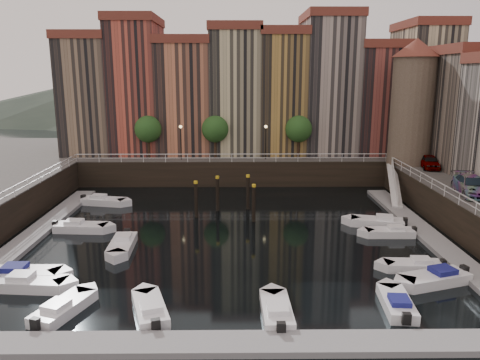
{
  "coord_description": "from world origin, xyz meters",
  "views": [
    {
      "loc": [
        0.42,
        -37.55,
        13.18
      ],
      "look_at": [
        0.84,
        4.0,
        3.61
      ],
      "focal_mm": 35.0,
      "sensor_mm": 36.0,
      "label": 1
    }
  ],
  "objects_px": {
    "corner_tower": "(412,100)",
    "boat_left_3": "(80,227)",
    "boat_left_0": "(29,283)",
    "boat_left_1": "(23,274)",
    "car_a": "(429,163)",
    "car_c": "(471,187)",
    "gangway": "(394,183)",
    "mooring_pilings": "(229,198)"
  },
  "relations": [
    {
      "from": "corner_tower",
      "to": "boat_left_3",
      "type": "xyz_separation_m",
      "value": [
        -32.81,
        -14.11,
        -9.84
      ]
    },
    {
      "from": "boat_left_0",
      "to": "boat_left_1",
      "type": "distance_m",
      "value": 1.62
    },
    {
      "from": "boat_left_3",
      "to": "boat_left_1",
      "type": "bearing_deg",
      "value": -89.58
    },
    {
      "from": "boat_left_3",
      "to": "car_a",
      "type": "bearing_deg",
      "value": 22.3
    },
    {
      "from": "boat_left_0",
      "to": "car_c",
      "type": "height_order",
      "value": "car_c"
    },
    {
      "from": "boat_left_1",
      "to": "car_c",
      "type": "height_order",
      "value": "car_c"
    },
    {
      "from": "corner_tower",
      "to": "gangway",
      "type": "distance_m",
      "value": 9.86
    },
    {
      "from": "mooring_pilings",
      "to": "boat_left_3",
      "type": "relative_size",
      "value": 1.21
    },
    {
      "from": "gangway",
      "to": "boat_left_3",
      "type": "distance_m",
      "value": 31.46
    },
    {
      "from": "gangway",
      "to": "boat_left_1",
      "type": "relative_size",
      "value": 1.72
    },
    {
      "from": "boat_left_3",
      "to": "corner_tower",
      "type": "bearing_deg",
      "value": 27.34
    },
    {
      "from": "car_c",
      "to": "boat_left_0",
      "type": "bearing_deg",
      "value": -152.54
    },
    {
      "from": "gangway",
      "to": "car_a",
      "type": "relative_size",
      "value": 1.96
    },
    {
      "from": "gangway",
      "to": "boat_left_1",
      "type": "distance_m",
      "value": 36.08
    },
    {
      "from": "car_a",
      "to": "mooring_pilings",
      "type": "bearing_deg",
      "value": -151.94
    },
    {
      "from": "car_a",
      "to": "car_c",
      "type": "xyz_separation_m",
      "value": [
        -0.95,
        -11.07,
        0.07
      ]
    },
    {
      "from": "mooring_pilings",
      "to": "car_a",
      "type": "height_order",
      "value": "car_a"
    },
    {
      "from": "boat_left_1",
      "to": "boat_left_3",
      "type": "distance_m",
      "value": 9.58
    },
    {
      "from": "corner_tower",
      "to": "car_c",
      "type": "xyz_separation_m",
      "value": [
        0.36,
        -13.94,
        -6.4
      ]
    },
    {
      "from": "boat_left_0",
      "to": "car_a",
      "type": "height_order",
      "value": "car_a"
    },
    {
      "from": "mooring_pilings",
      "to": "boat_left_0",
      "type": "height_order",
      "value": "mooring_pilings"
    },
    {
      "from": "boat_left_1",
      "to": "corner_tower",
      "type": "bearing_deg",
      "value": 35.35
    },
    {
      "from": "boat_left_0",
      "to": "boat_left_3",
      "type": "bearing_deg",
      "value": 96.75
    },
    {
      "from": "corner_tower",
      "to": "boat_left_3",
      "type": "relative_size",
      "value": 2.94
    },
    {
      "from": "gangway",
      "to": "car_a",
      "type": "distance_m",
      "value": 4.86
    },
    {
      "from": "car_a",
      "to": "boat_left_3",
      "type": "bearing_deg",
      "value": -150.65
    },
    {
      "from": "corner_tower",
      "to": "gangway",
      "type": "relative_size",
      "value": 1.66
    },
    {
      "from": "boat_left_0",
      "to": "car_a",
      "type": "distance_m",
      "value": 40.5
    },
    {
      "from": "boat_left_1",
      "to": "boat_left_3",
      "type": "relative_size",
      "value": 1.03
    },
    {
      "from": "gangway",
      "to": "boat_left_3",
      "type": "xyz_separation_m",
      "value": [
        -29.91,
        -9.61,
        -1.56
      ]
    },
    {
      "from": "boat_left_0",
      "to": "mooring_pilings",
      "type": "bearing_deg",
      "value": 56.69
    },
    {
      "from": "corner_tower",
      "to": "car_c",
      "type": "height_order",
      "value": "corner_tower"
    },
    {
      "from": "corner_tower",
      "to": "car_a",
      "type": "height_order",
      "value": "corner_tower"
    },
    {
      "from": "boat_left_3",
      "to": "car_a",
      "type": "height_order",
      "value": "car_a"
    },
    {
      "from": "boat_left_0",
      "to": "car_c",
      "type": "bearing_deg",
      "value": 23.5
    },
    {
      "from": "boat_left_1",
      "to": "mooring_pilings",
      "type": "bearing_deg",
      "value": 47.21
    },
    {
      "from": "mooring_pilings",
      "to": "boat_left_0",
      "type": "relative_size",
      "value": 1.18
    },
    {
      "from": "mooring_pilings",
      "to": "car_a",
      "type": "bearing_deg",
      "value": 16.94
    },
    {
      "from": "boat_left_3",
      "to": "car_c",
      "type": "distance_m",
      "value": 33.35
    },
    {
      "from": "car_c",
      "to": "gangway",
      "type": "bearing_deg",
      "value": 117.89
    },
    {
      "from": "corner_tower",
      "to": "mooring_pilings",
      "type": "height_order",
      "value": "corner_tower"
    },
    {
      "from": "boat_left_0",
      "to": "car_c",
      "type": "distance_m",
      "value": 34.79
    }
  ]
}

